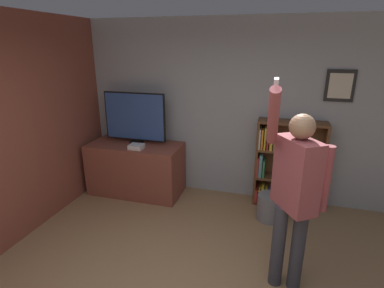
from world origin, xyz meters
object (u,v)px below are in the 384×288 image
Objects in this scene: television at (135,118)px; waste_bin at (270,207)px; bookshelf at (282,164)px; person at (295,189)px; game_console at (136,147)px.

waste_bin is (2.13, -0.31, -1.05)m from television.
bookshelf is 0.63× the size of person.
person is 1.51m from waste_bin.
bookshelf is (2.24, 0.16, -0.58)m from television.
person reaches higher than television.
game_console is 2.17m from bookshelf.
television is 0.48× the size of person.
waste_bin is (-0.12, -0.47, -0.47)m from bookshelf.
bookshelf is at bearing 4.20° from television.
person is (2.20, -1.27, 0.22)m from game_console.
person is at bearing -30.08° from game_console.
television is at bearing -175.80° from bookshelf.
television reaches higher than waste_bin.
television is 2.77m from person.
bookshelf is at bearing 149.28° from person.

